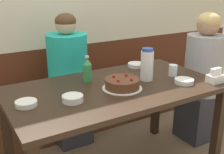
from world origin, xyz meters
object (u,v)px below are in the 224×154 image
(soju_bottle, at_px, (87,70))
(person_teal_shirt, at_px, (202,81))
(person_pale_blue_shirt, at_px, (69,83))
(bowl_soup_white, at_px, (26,103))
(water_pitcher, at_px, (147,65))
(napkin_holder, at_px, (215,77))
(glass_tumbler_short, at_px, (173,70))
(bowl_sauce_shallow, at_px, (73,98))
(bench_seat, at_px, (70,109))
(glass_water_tall, at_px, (145,65))
(birthday_cake, at_px, (122,84))
(bowl_rice_small, at_px, (184,81))
(bowl_side_dish, at_px, (136,65))

(soju_bottle, relative_size, person_teal_shirt, 0.16)
(person_pale_blue_shirt, bearing_deg, bowl_soup_white, -38.41)
(water_pitcher, height_order, napkin_holder, water_pitcher)
(water_pitcher, relative_size, glass_tumbler_short, 2.75)
(napkin_holder, distance_m, bowl_sauce_shallow, 1.01)
(bowl_sauce_shallow, height_order, person_pale_blue_shirt, person_pale_blue_shirt)
(bench_seat, bearing_deg, glass_water_tall, -59.13)
(birthday_cake, relative_size, bowl_rice_small, 2.00)
(person_teal_shirt, bearing_deg, soju_bottle, -4.30)
(bench_seat, bearing_deg, bowl_side_dish, -53.16)
(soju_bottle, bearing_deg, glass_tumbler_short, -19.40)
(bench_seat, bearing_deg, napkin_holder, -60.34)
(water_pitcher, distance_m, bowl_sauce_shallow, 0.63)
(soju_bottle, bearing_deg, person_pale_blue_shirt, 84.32)
(birthday_cake, height_order, water_pitcher, water_pitcher)
(glass_water_tall, bearing_deg, bowl_rice_small, -82.02)
(glass_water_tall, xyz_separation_m, person_teal_shirt, (0.59, -0.08, -0.22))
(soju_bottle, height_order, person_teal_shirt, person_teal_shirt)
(glass_tumbler_short, bearing_deg, bowl_soup_white, 178.78)
(bowl_sauce_shallow, bearing_deg, glass_tumbler_short, 3.94)
(bowl_soup_white, relative_size, bowl_sauce_shallow, 0.99)
(bowl_rice_small, height_order, bowl_sauce_shallow, bowl_sauce_shallow)
(water_pitcher, xyz_separation_m, bowl_sauce_shallow, (-0.61, -0.09, -0.09))
(water_pitcher, distance_m, glass_tumbler_short, 0.24)
(bowl_rice_small, relative_size, person_pale_blue_shirt, 0.11)
(bench_seat, xyz_separation_m, water_pitcher, (0.26, -0.84, 0.62))
(bowl_side_dish, relative_size, bowl_sauce_shallow, 1.12)
(birthday_cake, height_order, glass_water_tall, glass_water_tall)
(bench_seat, distance_m, glass_tumbler_short, 1.13)
(bench_seat, distance_m, bowl_soup_white, 1.16)
(person_teal_shirt, bearing_deg, water_pitcher, 8.21)
(bowl_sauce_shallow, bearing_deg, person_pale_blue_shirt, 69.53)
(bowl_sauce_shallow, bearing_deg, water_pitcher, 7.95)
(water_pitcher, height_order, bowl_soup_white, water_pitcher)
(bowl_rice_small, xyz_separation_m, glass_water_tall, (-0.05, 0.38, 0.03))
(bowl_side_dish, xyz_separation_m, person_pale_blue_shirt, (-0.46, 0.36, -0.19))
(water_pitcher, bearing_deg, person_teal_shirt, 8.21)
(napkin_holder, xyz_separation_m, glass_tumbler_short, (-0.15, 0.27, 0.00))
(bench_seat, xyz_separation_m, soju_bottle, (-0.12, -0.65, 0.59))
(bowl_rice_small, distance_m, glass_tumbler_short, 0.18)
(bowl_rice_small, relative_size, bowl_side_dish, 0.94)
(napkin_holder, relative_size, glass_water_tall, 1.12)
(bowl_sauce_shallow, xyz_separation_m, glass_tumbler_short, (0.84, 0.06, 0.02))
(bench_seat, bearing_deg, birthday_cake, -88.84)
(water_pitcher, distance_m, bowl_side_dish, 0.35)
(bench_seat, bearing_deg, soju_bottle, -100.13)
(birthday_cake, distance_m, water_pitcher, 0.27)
(birthday_cake, bearing_deg, napkin_holder, -20.69)
(person_teal_shirt, bearing_deg, bowl_soup_white, 3.91)
(water_pitcher, xyz_separation_m, person_teal_shirt, (0.72, 0.10, -0.29))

